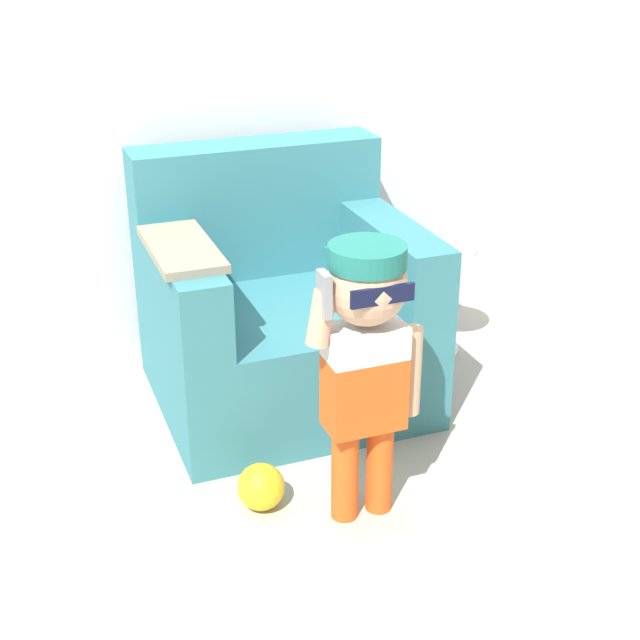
{
  "coord_description": "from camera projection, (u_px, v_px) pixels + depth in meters",
  "views": [
    {
      "loc": [
        -0.87,
        -2.87,
        1.77
      ],
      "look_at": [
        0.1,
        -0.33,
        0.51
      ],
      "focal_mm": 50.0,
      "sensor_mm": 36.0,
      "label": 1
    }
  ],
  "objects": [
    {
      "name": "wall_back",
      "position": [
        209.0,
        41.0,
        3.44
      ],
      "size": [
        10.0,
        0.05,
        2.6
      ],
      "color": "silver",
      "rests_on": "ground_plane"
    },
    {
      "name": "armchair",
      "position": [
        280.0,
        311.0,
        3.43
      ],
      "size": [
        1.0,
        0.89,
        0.95
      ],
      "color": "teal",
      "rests_on": "ground_plane"
    },
    {
      "name": "ground_plane",
      "position": [
        267.0,
        409.0,
        3.45
      ],
      "size": [
        10.0,
        10.0,
        0.0
      ],
      "primitive_type": "plane",
      "color": "#ADA89E"
    },
    {
      "name": "toy_ball",
      "position": [
        261.0,
        487.0,
        2.86
      ],
      "size": [
        0.15,
        0.15,
        0.15
      ],
      "color": "yellow",
      "rests_on": "ground_plane"
    },
    {
      "name": "side_table",
      "position": [
        441.0,
        289.0,
        3.78
      ],
      "size": [
        0.29,
        0.29,
        0.49
      ],
      "color": "white",
      "rests_on": "ground_plane"
    },
    {
      "name": "person_child",
      "position": [
        366.0,
        342.0,
        2.61
      ],
      "size": [
        0.37,
        0.28,
        0.91
      ],
      "color": "#E05119",
      "rests_on": "ground_plane"
    }
  ]
}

